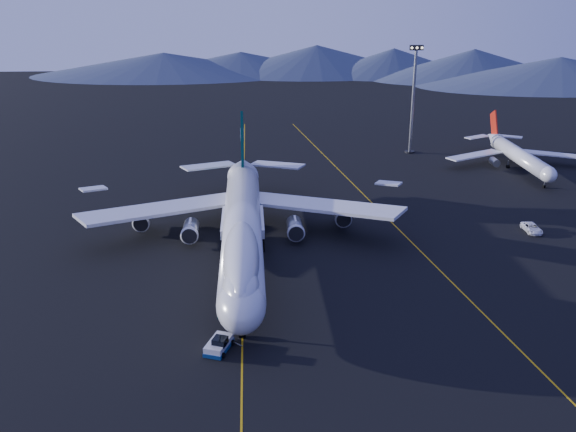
{
  "coord_description": "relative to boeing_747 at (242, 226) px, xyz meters",
  "views": [
    {
      "loc": [
        1.53,
        -101.76,
        44.86
      ],
      "look_at": [
        8.01,
        3.87,
        6.0
      ],
      "focal_mm": 40.0,
      "sensor_mm": 36.0,
      "label": 1
    }
  ],
  "objects": [
    {
      "name": "pushback_tug",
      "position": [
        -3.0,
        -29.53,
        -5.15
      ],
      "size": [
        4.0,
        5.42,
        2.12
      ],
      "rotation": [
        0.0,
        0.0,
        -0.35
      ],
      "color": "silver",
      "rests_on": "ground"
    },
    {
      "name": "taxiway_line_main",
      "position": [
        -0.0,
        -0.03,
        -5.8
      ],
      "size": [
        0.25,
        220.0,
        0.01
      ],
      "primitive_type": "cube",
      "color": "#CC9A0C",
      "rests_on": "ground"
    },
    {
      "name": "floodlight_mast",
      "position": [
        45.94,
        69.29,
        8.91
      ],
      "size": [
        3.59,
        2.69,
        29.07
      ],
      "rotation": [
        0.0,
        0.0,
        -0.32
      ],
      "color": "black",
      "rests_on": "ground"
    },
    {
      "name": "service_van",
      "position": [
        54.72,
        8.58,
        -5.03
      ],
      "size": [
        2.67,
        5.69,
        1.57
      ],
      "primitive_type": "imported",
      "rotation": [
        0.0,
        0.0,
        -0.01
      ],
      "color": "white",
      "rests_on": "ground"
    },
    {
      "name": "second_jet",
      "position": [
        69.15,
        51.75,
        -2.28
      ],
      "size": [
        36.34,
        41.05,
        11.68
      ],
      "rotation": [
        0.0,
        0.0,
        0.1
      ],
      "color": "silver",
      "rests_on": "ground"
    },
    {
      "name": "ground",
      "position": [
        -0.0,
        -0.03,
        -5.81
      ],
      "size": [
        500.0,
        500.0,
        0.0
      ],
      "primitive_type": "plane",
      "color": "black",
      "rests_on": "ground"
    },
    {
      "name": "taxiway_line_side",
      "position": [
        30.0,
        9.97,
        -5.8
      ],
      "size": [
        28.08,
        198.09,
        0.01
      ],
      "primitive_type": "cube",
      "rotation": [
        0.0,
        0.0,
        0.14
      ],
      "color": "#CC9A0C",
      "rests_on": "ground"
    },
    {
      "name": "boeing_747",
      "position": [
        0.0,
        0.0,
        0.0
      ],
      "size": [
        59.62,
        72.43,
        19.37
      ],
      "color": "silver",
      "rests_on": "ground"
    }
  ]
}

